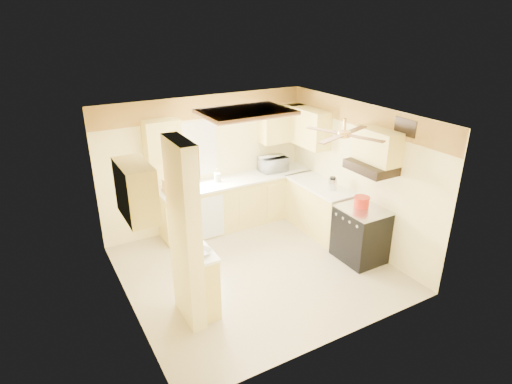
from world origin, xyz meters
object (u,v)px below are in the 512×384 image
bowl (203,252)px  kettle (332,184)px  stove (361,234)px  microwave (273,164)px  dutch_oven (362,202)px

bowl → kettle: kettle is taller
stove → bowl: 2.86m
microwave → bowl: size_ratio=2.23×
kettle → microwave: bearing=106.3°
stove → microwave: microwave is taller
microwave → dutch_oven: 2.14m
dutch_oven → kettle: kettle is taller
dutch_oven → kettle: bearing=89.6°
microwave → kettle: size_ratio=2.21×
stove → bowl: (-2.81, -0.05, 0.51)m
microwave → kettle: (0.39, -1.35, -0.03)m
kettle → stove: bearing=-92.8°
microwave → kettle: bearing=109.9°
microwave → bowl: microwave is taller
stove → dutch_oven: (0.04, 0.09, 0.54)m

